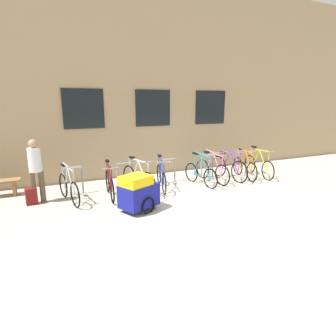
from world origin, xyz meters
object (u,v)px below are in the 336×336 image
bicycle_maroon (110,184)px  bicycle_orange (245,167)px  bicycle_yellow (258,166)px  bicycle_purple (229,168)px  person_browsing (35,167)px  bicycle_white (138,179)px  bicycle_blue (161,177)px  bicycle_silver (69,188)px  bicycle_pink (212,170)px  bike_trailer (138,192)px  bicycle_teal (201,173)px  backpack (31,196)px

bicycle_maroon → bicycle_orange: (4.81, 0.07, -0.00)m
bicycle_orange → bicycle_yellow: 0.61m
bicycle_purple → bicycle_yellow: (1.22, -0.13, -0.02)m
bicycle_yellow → person_browsing: size_ratio=1.04×
bicycle_orange → bicycle_maroon: bearing=-179.2°
bicycle_maroon → bicycle_purple: 4.20m
bicycle_white → person_browsing: 2.79m
bicycle_maroon → bicycle_blue: (1.62, 0.09, -0.00)m
bicycle_purple → bicycle_white: size_ratio=1.01×
bicycle_silver → bicycle_white: 1.96m
bicycle_blue → bicycle_pink: size_ratio=0.98×
bicycle_orange → bicycle_pink: size_ratio=0.95×
bicycle_purple → person_browsing: size_ratio=1.04×
bicycle_maroon → bike_trailer: 1.36m
bicycle_white → bike_trailer: (-0.44, -1.34, 0.06)m
bicycle_purple → bike_trailer: size_ratio=1.22×
bicycle_blue → bicycle_teal: bearing=-4.5°
bicycle_maroon → bicycle_teal: 2.96m
bicycle_orange → bicycle_blue: size_ratio=0.97×
bike_trailer → bicycle_white: bearing=71.7°
bicycle_maroon → bicycle_silver: 1.09m
bicycle_purple → person_browsing: person_browsing is taller
bicycle_maroon → bicycle_white: bearing=3.6°
bicycle_yellow → person_browsing: bearing=177.9°
bicycle_purple → person_browsing: 6.07m
bicycle_silver → bicycle_blue: bearing=0.2°
bicycle_purple → person_browsing: (-6.05, 0.14, 0.58)m
backpack → person_browsing: bearing=9.8°
bicycle_white → backpack: size_ratio=3.99×
bicycle_silver → bicycle_white: size_ratio=0.95×
bicycle_yellow → person_browsing: (-7.26, 0.26, 0.60)m
bicycle_teal → bicycle_orange: bearing=2.8°
bicycle_maroon → bicycle_yellow: size_ratio=0.94×
bicycle_yellow → backpack: 7.44m
bicycle_silver → bicycle_pink: bicycle_pink is taller
bicycle_silver → bike_trailer: 2.04m
bicycle_purple → bike_trailer: 4.05m
person_browsing → backpack: size_ratio=3.88×
bicycle_orange → bicycle_purple: 0.62m
bicycle_teal → bike_trailer: bearing=-153.4°
bicycle_maroon → bicycle_purple: size_ratio=0.94×
bicycle_silver → bike_trailer: bearing=-42.0°
bicycle_orange → bicycle_teal: 1.85m
bicycle_orange → backpack: bicycle_orange is taller
bicycle_maroon → bicycle_white: 0.87m
bicycle_maroon → bicycle_white: size_ratio=0.95×
bicycle_orange → bike_trailer: size_ratio=1.12×
bicycle_blue → bicycle_white: 0.75m
bicycle_orange → bicycle_yellow: (0.61, -0.02, 0.01)m
bicycle_blue → backpack: size_ratio=3.80×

